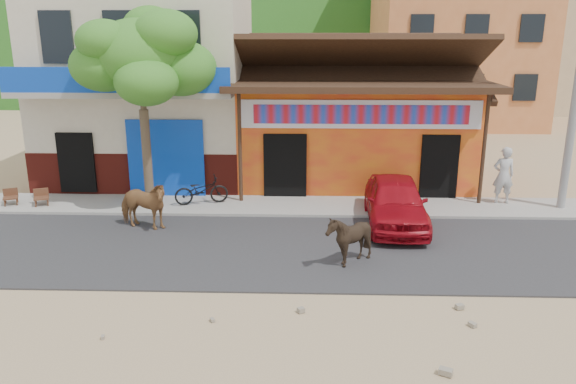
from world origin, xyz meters
The scene contains 15 objects.
ground centered at (0.00, 0.00, 0.00)m, with size 120.00×120.00×0.00m, color #9E825B.
road centered at (0.00, 2.50, 0.02)m, with size 60.00×5.00×0.04m, color #28282B.
sidewalk centered at (0.00, 6.00, 0.06)m, with size 60.00×2.00×0.12m, color gray.
dance_club centered at (2.00, 10.00, 1.80)m, with size 8.00×6.00×3.60m, color orange.
cafe_building centered at (-5.50, 10.00, 3.50)m, with size 7.00×6.00×7.00m, color beige.
apartment_front centered at (9.00, 24.00, 6.00)m, with size 9.00×9.00×12.00m, color #CC723F.
apartment_rear centered at (18.00, 30.00, 5.00)m, with size 8.00×8.00×10.00m, color tan.
tree centered at (-4.60, 5.80, 3.12)m, with size 3.00×3.00×6.00m, color #2D721E, non-canonical shape.
cow_tan centered at (-4.26, 3.88, 0.73)m, with size 0.75×1.64×1.39m, color olive.
cow_dark centered at (1.31, 1.55, 0.68)m, with size 1.03×1.16×1.28m, color black.
red_car centered at (2.83, 4.44, 0.73)m, with size 1.64×4.07×1.39m, color #A10B16.
scooter centered at (-3.01, 6.00, 0.56)m, with size 0.59×1.68×0.88m, color black.
pedestrian centered at (6.49, 6.42, 1.03)m, with size 0.66×0.43×1.82m, color #BCBCBC.
cafe_chair_left centered at (-9.00, 5.72, 0.58)m, with size 0.43×0.43×0.92m, color #4E2B1A, non-canonical shape.
cafe_chair_right centered at (-8.00, 5.69, 0.59)m, with size 0.44×0.44×0.94m, color #4B2D19, non-canonical shape.
Camera 1 is at (0.28, -10.87, 5.41)m, focal length 35.00 mm.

